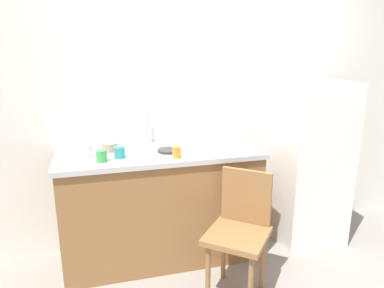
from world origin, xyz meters
name	(u,v)px	position (x,y,z in m)	size (l,w,h in m)	color
back_wall	(196,92)	(0.00, 1.00, 1.33)	(4.80, 0.10, 2.66)	silver
cabinet_base	(161,207)	(-0.39, 0.65, 0.44)	(1.56, 0.60, 0.89)	olive
countertop	(160,153)	(-0.39, 0.65, 0.91)	(1.60, 0.64, 0.04)	#B7B7BC
faucet	(147,128)	(-0.45, 0.90, 1.06)	(0.02, 0.02, 0.26)	#B7B7BC
refrigerator	(307,162)	(0.93, 0.64, 0.72)	(0.56, 0.62, 1.44)	white
chair	(240,228)	(0.05, 0.05, 0.50)	(0.56, 0.56, 0.89)	olive
dish_tray	(196,143)	(-0.08, 0.70, 0.95)	(0.28, 0.20, 0.05)	white
terracotta_bowl	(110,147)	(-0.77, 0.75, 0.96)	(0.13, 0.13, 0.07)	gray
hotplate	(168,150)	(-0.33, 0.61, 0.94)	(0.17, 0.17, 0.02)	#2D2D2D
cup_teal	(119,152)	(-0.71, 0.55, 0.97)	(0.08, 0.08, 0.08)	teal
cup_green	(101,156)	(-0.84, 0.49, 0.97)	(0.08, 0.08, 0.09)	green
cup_orange	(177,152)	(-0.31, 0.43, 0.97)	(0.06, 0.06, 0.09)	orange
cup_white	(88,152)	(-0.94, 0.60, 0.97)	(0.07, 0.07, 0.09)	white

